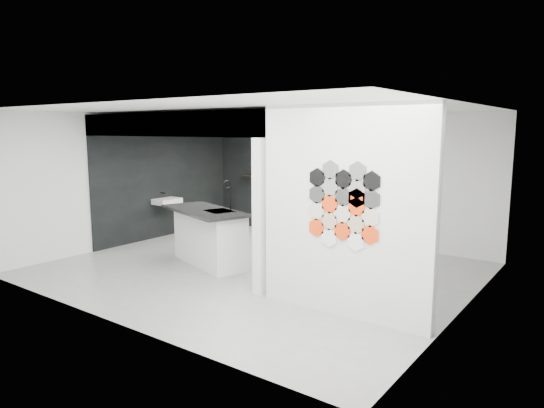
{
  "coord_description": "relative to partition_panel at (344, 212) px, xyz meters",
  "views": [
    {
      "loc": [
        5.16,
        -6.6,
        2.47
      ],
      "look_at": [
        0.1,
        0.3,
        1.15
      ],
      "focal_mm": 32.0,
      "sensor_mm": 36.0,
      "label": 1
    }
  ],
  "objects": [
    {
      "name": "corner_column",
      "position": [
        -1.41,
        0.0,
        -0.22
      ],
      "size": [
        0.16,
        0.16,
        2.35
      ],
      "primitive_type": "cube",
      "color": "silver",
      "rests_on": "floor"
    },
    {
      "name": "bottle_dark",
      "position": [
        -3.96,
        3.87,
        -0.01
      ],
      "size": [
        0.07,
        0.07,
        0.14
      ],
      "primitive_type": "cylinder",
      "rotation": [
        0.0,
        0.0,
        0.39
      ],
      "color": "black",
      "rests_on": "display_shelf"
    },
    {
      "name": "glass_bowl",
      "position": [
        -2.08,
        3.87,
        -0.03
      ],
      "size": [
        0.14,
        0.14,
        0.1
      ],
      "primitive_type": "cylinder",
      "rotation": [
        0.0,
        0.0,
        -0.01
      ],
      "color": "gray",
      "rests_on": "display_shelf"
    },
    {
      "name": "wall_basin",
      "position": [
        -5.46,
        1.8,
        -0.55
      ],
      "size": [
        0.4,
        0.6,
        0.12
      ],
      "primitive_type": "cube",
      "color": "silver",
      "rests_on": "bay_clad_left"
    },
    {
      "name": "bulkhead",
      "position": [
        -3.52,
        2.0,
        1.15
      ],
      "size": [
        4.4,
        4.0,
        0.4
      ],
      "primitive_type": "cube",
      "color": "silver",
      "rests_on": "corner_column"
    },
    {
      "name": "partition_panel",
      "position": [
        0.0,
        0.0,
        0.0
      ],
      "size": [
        2.45,
        0.15,
        2.8
      ],
      "primitive_type": "cube",
      "color": "silver",
      "rests_on": "floor"
    },
    {
      "name": "utensil_cup",
      "position": [
        -4.5,
        3.87,
        -0.02
      ],
      "size": [
        0.09,
        0.09,
        0.11
      ],
      "primitive_type": "cylinder",
      "rotation": [
        0.0,
        0.0,
        0.05
      ],
      "color": "black",
      "rests_on": "display_shelf"
    },
    {
      "name": "floor",
      "position": [
        -2.23,
        1.0,
        -1.4
      ],
      "size": [
        7.0,
        6.0,
        0.01
      ],
      "primitive_type": "cube",
      "color": "gray"
    },
    {
      "name": "fascia_beam",
      "position": [
        -3.52,
        0.08,
        1.15
      ],
      "size": [
        4.4,
        0.16,
        0.4
      ],
      "primitive_type": "cube",
      "color": "silver",
      "rests_on": "corner_column"
    },
    {
      "name": "kitchen_island",
      "position": [
        -3.15,
        0.75,
        -0.87
      ],
      "size": [
        2.12,
        1.44,
        1.57
      ],
      "rotation": [
        0.0,
        0.0,
        -0.33
      ],
      "color": "silver",
      "rests_on": "floor"
    },
    {
      "name": "display_shelf",
      "position": [
        -3.43,
        3.87,
        -0.1
      ],
      "size": [
        3.0,
        0.15,
        0.04
      ],
      "primitive_type": "cube",
      "color": "black",
      "rests_on": "bay_clad_back"
    },
    {
      "name": "hex_tile_cluster",
      "position": [
        0.03,
        -0.09,
        0.1
      ],
      "size": [
        1.04,
        0.02,
        1.16
      ],
      "color": "#F23C0C",
      "rests_on": "partition_panel"
    },
    {
      "name": "bay_clad_left",
      "position": [
        -5.7,
        2.0,
        -0.22
      ],
      "size": [
        0.04,
        4.0,
        2.35
      ],
      "primitive_type": "cube",
      "color": "black",
      "rests_on": "floor"
    },
    {
      "name": "kettle",
      "position": [
        -2.66,
        3.87,
        -0.01
      ],
      "size": [
        0.17,
        0.17,
        0.13
      ],
      "primitive_type": "ellipsoid",
      "rotation": [
        0.0,
        0.0,
        0.12
      ],
      "color": "black",
      "rests_on": "display_shelf"
    },
    {
      "name": "stockpot",
      "position": [
        -4.28,
        3.87,
        0.0
      ],
      "size": [
        0.26,
        0.26,
        0.17
      ],
      "primitive_type": "cylinder",
      "rotation": [
        0.0,
        0.0,
        0.33
      ],
      "color": "black",
      "rests_on": "display_shelf"
    },
    {
      "name": "bay_clad_back",
      "position": [
        -3.52,
        3.97,
        -0.22
      ],
      "size": [
        4.4,
        0.04,
        2.35
      ],
      "primitive_type": "cube",
      "color": "black",
      "rests_on": "floor"
    },
    {
      "name": "glass_vase",
      "position": [
        -2.08,
        3.87,
        -0.0
      ],
      "size": [
        0.14,
        0.14,
        0.16
      ],
      "primitive_type": "cylinder",
      "rotation": [
        0.0,
        0.0,
        -0.3
      ],
      "color": "gray",
      "rests_on": "display_shelf"
    }
  ]
}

